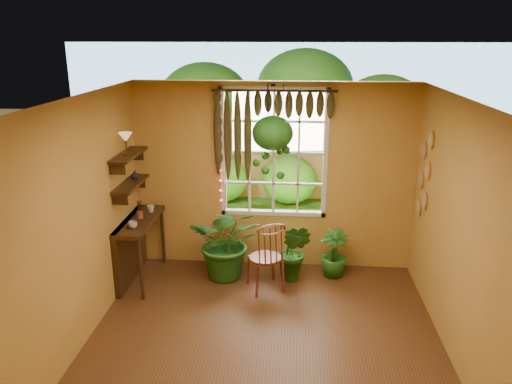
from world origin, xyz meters
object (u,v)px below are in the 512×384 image
counter_ledge (133,242)px  potted_plant_left (228,241)px  hanging_basket (273,139)px  potted_plant_mid (294,252)px  windsor_chair (266,267)px

counter_ledge → potted_plant_left: 1.31m
hanging_basket → potted_plant_mid: bearing=-29.3°
counter_ledge → potted_plant_mid: (2.23, 0.14, -0.12)m
potted_plant_left → windsor_chair: bearing=-30.5°
counter_ledge → windsor_chair: size_ratio=1.04×
windsor_chair → hanging_basket: hanging_basket is taller
counter_ledge → potted_plant_mid: counter_ledge is taller
potted_plant_left → hanging_basket: size_ratio=0.87×
windsor_chair → potted_plant_left: bearing=124.8°
windsor_chair → hanging_basket: size_ratio=0.92×
potted_plant_left → hanging_basket: 1.57m
windsor_chair → potted_plant_left: windsor_chair is taller
windsor_chair → potted_plant_mid: size_ratio=1.35×
windsor_chair → potted_plant_left: 0.69m
counter_ledge → potted_plant_mid: bearing=3.5°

